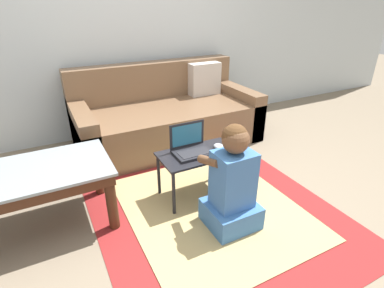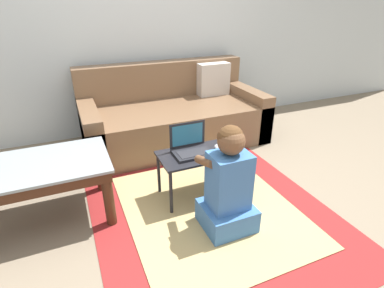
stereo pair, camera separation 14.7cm
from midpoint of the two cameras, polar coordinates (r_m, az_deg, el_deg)
name	(u,v)px [view 2 (the right image)]	position (r m, az deg, el deg)	size (l,w,h in m)	color
ground_plane	(204,213)	(2.25, 4.18, -13.07)	(16.00, 16.00, 0.00)	#7F705B
wall_back	(132,16)	(3.45, -10.05, 22.82)	(9.00, 0.06, 2.50)	silver
area_rug	(209,209)	(2.29, 5.21, -12.19)	(1.65, 1.94, 0.01)	maroon
couch	(173,116)	(3.25, -2.31, 5.43)	(1.87, 0.94, 0.80)	brown
coffee_table	(39,174)	(2.20, -25.46, -5.17)	(0.91, 0.57, 0.44)	gray
laptop_desk	(198,159)	(2.26, 3.05, -2.82)	(0.60, 0.33, 0.37)	black
laptop	(191,148)	(2.23, 1.77, -0.84)	(0.29, 0.21, 0.22)	#232328
computer_mouse	(220,148)	(2.30, 7.13, -0.70)	(0.08, 0.11, 0.04)	#B2B7C1
person_seated	(228,186)	(1.97, 9.04, -8.02)	(0.33, 0.38, 0.74)	#3D70B2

